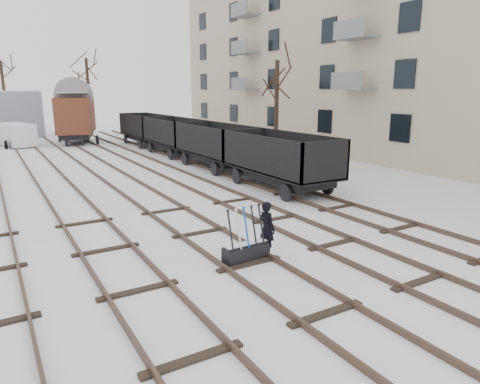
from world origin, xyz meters
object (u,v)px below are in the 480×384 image
(worker, at_px, (267,228))
(box_van_wagon, at_px, (76,114))
(ground_frame, at_px, (246,251))
(freight_wagon_a, at_px, (280,168))
(panel_van, at_px, (16,135))

(worker, bearing_deg, box_van_wagon, -10.47)
(ground_frame, bearing_deg, freight_wagon_a, 44.75)
(ground_frame, height_order, panel_van, panel_van)
(panel_van, bearing_deg, ground_frame, -98.94)
(ground_frame, relative_size, worker, 0.96)
(freight_wagon_a, bearing_deg, panel_van, 111.62)
(worker, height_order, box_van_wagon, box_van_wagon)
(freight_wagon_a, height_order, box_van_wagon, box_van_wagon)
(ground_frame, height_order, box_van_wagon, box_van_wagon)
(ground_frame, bearing_deg, worker, 4.10)
(worker, xyz_separation_m, freight_wagon_a, (5.17, 6.53, 0.21))
(box_van_wagon, distance_m, panel_van, 5.02)
(ground_frame, distance_m, freight_wagon_a, 8.92)
(freight_wagon_a, xyz_separation_m, box_van_wagon, (-4.67, 23.58, 1.55))
(box_van_wagon, relative_size, panel_van, 1.38)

